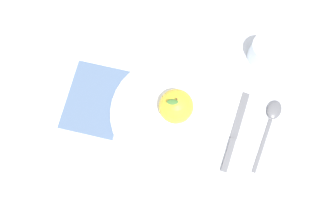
{
  "coord_description": "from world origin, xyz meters",
  "views": [
    {
      "loc": [
        0.14,
        0.17,
        0.79
      ],
      "look_at": [
        0.03,
        -0.01,
        0.02
      ],
      "focal_mm": 36.84,
      "sensor_mm": 36.0,
      "label": 1
    }
  ],
  "objects": [
    {
      "name": "ground_plane",
      "position": [
        0.0,
        0.0,
        0.0
      ],
      "size": [
        2.4,
        2.4,
        0.0
      ],
      "primitive_type": "plane",
      "color": "silver"
    },
    {
      "name": "apple",
      "position": [
        0.01,
        -0.0,
        0.06
      ],
      "size": [
        0.08,
        0.08,
        0.09
      ],
      "color": "gold",
      "rests_on": "dinner_plate"
    },
    {
      "name": "knife",
      "position": [
        -0.07,
        0.12,
        0.0
      ],
      "size": [
        0.16,
        0.14,
        0.01
      ],
      "color": "#59595E",
      "rests_on": "ground_plane"
    },
    {
      "name": "spoon",
      "position": [
        -0.17,
        0.13,
        0.01
      ],
      "size": [
        0.16,
        0.13,
        0.01
      ],
      "color": "#59595E",
      "rests_on": "ground_plane"
    },
    {
      "name": "dinner_plate",
      "position": [
        0.03,
        -0.01,
        0.01
      ],
      "size": [
        0.27,
        0.27,
        0.02
      ],
      "color": "white",
      "rests_on": "ground_plane"
    },
    {
      "name": "linen_napkin",
      "position": [
        0.16,
        -0.13,
        0.0
      ],
      "size": [
        0.22,
        0.22,
        0.0
      ],
      "primitive_type": "cube",
      "rotation": [
        0.0,
        0.0,
        2.35
      ],
      "color": "slate",
      "rests_on": "ground_plane"
    },
    {
      "name": "cup",
      "position": [
        -0.24,
        -0.01,
        0.04
      ],
      "size": [
        0.07,
        0.07,
        0.06
      ],
      "color": "silver",
      "rests_on": "ground_plane"
    }
  ]
}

